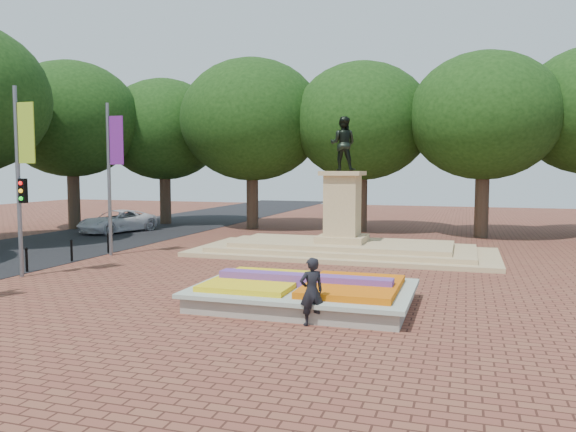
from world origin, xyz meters
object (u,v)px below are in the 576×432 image
Objects in this scene: monument at (342,236)px; pedestrian at (312,291)px; van at (117,221)px; flower_bed at (305,292)px.

monument is 12.15m from pedestrian.
monument is 2.75× the size of van.
pedestrian is (1.78, -12.02, -0.01)m from monument.
monument is 16.19m from van.
flower_bed is at bearing -105.90° from pedestrian.
van is at bearing -80.35° from pedestrian.
pedestrian is at bearing -81.58° from monument.
monument is at bearing -117.89° from pedestrian.
pedestrian reaches higher than flower_bed.
monument is at bearing 95.87° from flower_bed.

